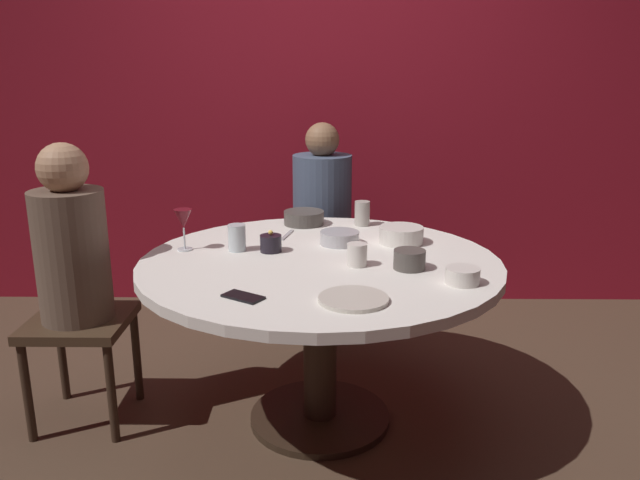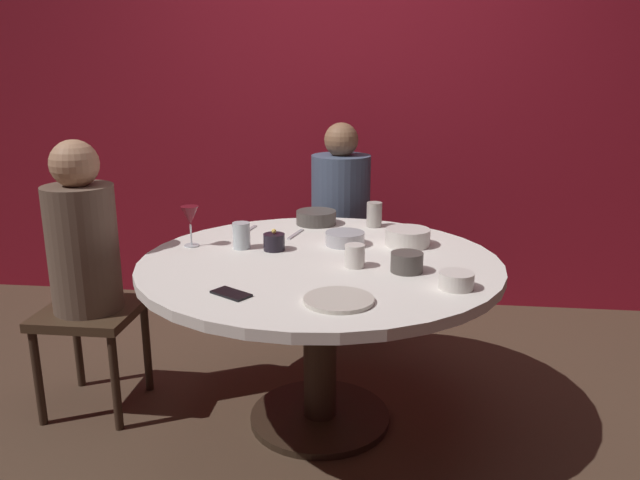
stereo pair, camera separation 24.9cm
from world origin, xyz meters
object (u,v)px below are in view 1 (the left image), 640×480
object	(u,v)px
cell_phone	(243,297)
cup_by_right_diner	(237,238)
dining_table	(320,290)
bowl_rice_portion	(409,259)
candle_holder	(271,243)
bowl_sauce_side	(401,235)
seated_diner_back	(322,206)
seated_diner_left	(72,257)
cup_near_candle	(357,255)
cup_by_left_diner	(362,213)
dinner_plate	(353,299)
wine_glass	(183,220)
bowl_salad_center	(304,218)
bowl_serving_large	(340,238)
bowl_small_white	(463,276)

from	to	relation	value
cell_phone	cup_by_right_diner	bearing A→B (deg)	42.56
dining_table	bowl_rice_portion	xyz separation A→B (m)	(0.34, -0.12, 0.17)
candle_holder	bowl_sauce_side	distance (m)	0.58
dining_table	seated_diner_back	size ratio (longest dim) A/B	1.22
seated_diner_left	cup_near_candle	xyz separation A→B (m)	(1.15, -0.08, 0.04)
seated_diner_back	bowl_sauce_side	bearing A→B (deg)	25.47
seated_diner_left	cup_by_left_diner	distance (m)	1.33
dining_table	cup_near_candle	size ratio (longest dim) A/B	16.32
dinner_plate	cup_by_left_diner	bearing A→B (deg)	85.42
wine_glass	bowl_sauce_side	distance (m)	0.94
cell_phone	bowl_salad_center	bearing A→B (deg)	23.39
cup_by_left_diner	wine_glass	bearing A→B (deg)	-150.53
wine_glass	cell_phone	bearing A→B (deg)	-60.46
candle_holder	bowl_serving_large	distance (m)	0.31
dining_table	cup_by_left_diner	xyz separation A→B (m)	(0.20, 0.56, 0.19)
seated_diner_back	cup_by_right_diner	bearing A→B (deg)	-21.89
dining_table	bowl_serving_large	xyz separation A→B (m)	(0.08, 0.22, 0.16)
candle_holder	cup_by_right_diner	size ratio (longest dim) A/B	0.83
wine_glass	cup_by_right_diner	world-z (taller)	wine_glass
candle_holder	wine_glass	world-z (taller)	wine_glass
wine_glass	dinner_plate	distance (m)	0.92
dining_table	cell_phone	xyz separation A→B (m)	(-0.25, -0.44, 0.14)
dinner_plate	bowl_rice_portion	xyz separation A→B (m)	(0.23, 0.34, 0.03)
wine_glass	cup_by_right_diner	distance (m)	0.23
dinner_plate	cup_near_candle	bearing A→B (deg)	85.70
dining_table	dinner_plate	size ratio (longest dim) A/B	6.19
cup_near_candle	bowl_sauce_side	bearing A→B (deg)	57.86
bowl_small_white	bowl_sauce_side	size ratio (longest dim) A/B	0.63
dining_table	bowl_sauce_side	distance (m)	0.46
bowl_small_white	cell_phone	bearing A→B (deg)	-168.55
seated_diner_left	bowl_salad_center	xyz separation A→B (m)	(0.92, 0.58, 0.03)
cell_phone	seated_diner_back	bearing A→B (deg)	22.63
bowl_small_white	candle_holder	bearing A→B (deg)	151.41
bowl_sauce_side	bowl_rice_portion	world-z (taller)	bowl_rice_portion
bowl_salad_center	seated_diner_back	bearing A→B (deg)	78.13
seated_diner_left	cell_phone	xyz separation A→B (m)	(0.75, -0.44, -0.00)
candle_holder	wine_glass	bearing A→B (deg)	177.01
cup_by_right_diner	bowl_small_white	bearing A→B (deg)	-25.12
dining_table	cup_near_candle	distance (m)	0.24
seated_diner_left	cup_near_candle	distance (m)	1.15
bowl_salad_center	cell_phone	bearing A→B (deg)	-99.25
cell_phone	bowl_salad_center	world-z (taller)	bowl_salad_center
bowl_sauce_side	cup_by_left_diner	xyz separation A→B (m)	(-0.15, 0.31, 0.02)
wine_glass	bowl_rice_portion	xyz separation A→B (m)	(0.92, -0.24, -0.09)
dining_table	wine_glass	bearing A→B (deg)	167.72
bowl_salad_center	bowl_rice_portion	distance (m)	0.82
bowl_salad_center	dinner_plate	bearing A→B (deg)	-79.01
wine_glass	cup_near_candle	world-z (taller)	wine_glass
dinner_plate	bowl_salad_center	xyz separation A→B (m)	(-0.20, 1.04, 0.03)
bowl_salad_center	cup_by_left_diner	distance (m)	0.29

